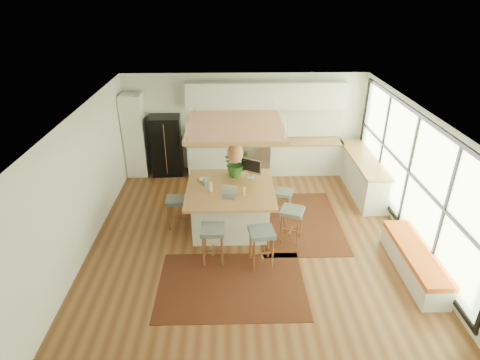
{
  "coord_description": "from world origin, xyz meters",
  "views": [
    {
      "loc": [
        -0.38,
        -6.92,
        4.85
      ],
      "look_at": [
        -0.2,
        0.5,
        1.1
      ],
      "focal_mm": 29.69,
      "sensor_mm": 36.0,
      "label": 1
    }
  ],
  "objects_px": {
    "fridge": "(166,142)",
    "laptop": "(228,192)",
    "stool_right_front": "(291,225)",
    "stool_right_back": "(283,202)",
    "stool_left_side": "(177,212)",
    "island": "(231,207)",
    "monitor": "(251,167)",
    "stool_near_right": "(261,249)",
    "microwave": "(200,135)",
    "stool_near_left": "(213,245)",
    "island_plant": "(236,165)"
  },
  "relations": [
    {
      "from": "stool_right_back",
      "to": "stool_left_side",
      "type": "relative_size",
      "value": 0.94
    },
    {
      "from": "stool_near_left",
      "to": "stool_near_right",
      "type": "xyz_separation_m",
      "value": [
        0.91,
        -0.12,
        0.0
      ]
    },
    {
      "from": "microwave",
      "to": "island",
      "type": "bearing_deg",
      "value": -53.35
    },
    {
      "from": "stool_right_back",
      "to": "monitor",
      "type": "height_order",
      "value": "monitor"
    },
    {
      "from": "laptop",
      "to": "stool_near_right",
      "type": "bearing_deg",
      "value": -46.4
    },
    {
      "from": "stool_near_right",
      "to": "island",
      "type": "bearing_deg",
      "value": 112.7
    },
    {
      "from": "fridge",
      "to": "island",
      "type": "xyz_separation_m",
      "value": [
        1.73,
        -2.71,
        -0.46
      ]
    },
    {
      "from": "island",
      "to": "laptop",
      "type": "height_order",
      "value": "laptop"
    },
    {
      "from": "stool_right_front",
      "to": "monitor",
      "type": "height_order",
      "value": "monitor"
    },
    {
      "from": "stool_right_back",
      "to": "island_plant",
      "type": "relative_size",
      "value": 1.03
    },
    {
      "from": "stool_near_left",
      "to": "stool_right_back",
      "type": "bearing_deg",
      "value": 46.18
    },
    {
      "from": "stool_near_right",
      "to": "microwave",
      "type": "xyz_separation_m",
      "value": [
        -1.36,
        4.02,
        0.77
      ]
    },
    {
      "from": "microwave",
      "to": "stool_left_side",
      "type": "bearing_deg",
      "value": -77.98
    },
    {
      "from": "fridge",
      "to": "stool_near_right",
      "type": "relative_size",
      "value": 2.15
    },
    {
      "from": "fridge",
      "to": "island_plant",
      "type": "relative_size",
      "value": 2.61
    },
    {
      "from": "stool_near_right",
      "to": "stool_right_back",
      "type": "bearing_deg",
      "value": 70.12
    },
    {
      "from": "stool_near_right",
      "to": "stool_right_front",
      "type": "xyz_separation_m",
      "value": [
        0.67,
        0.77,
        0.0
      ]
    },
    {
      "from": "fridge",
      "to": "stool_right_back",
      "type": "distance_m",
      "value": 3.8
    },
    {
      "from": "stool_near_left",
      "to": "stool_right_back",
      "type": "xyz_separation_m",
      "value": [
        1.53,
        1.59,
        0.0
      ]
    },
    {
      "from": "stool_right_front",
      "to": "monitor",
      "type": "bearing_deg",
      "value": 126.88
    },
    {
      "from": "stool_near_left",
      "to": "island_plant",
      "type": "height_order",
      "value": "island_plant"
    },
    {
      "from": "stool_left_side",
      "to": "stool_near_right",
      "type": "bearing_deg",
      "value": -37.83
    },
    {
      "from": "fridge",
      "to": "island",
      "type": "height_order",
      "value": "fridge"
    },
    {
      "from": "island",
      "to": "stool_near_right",
      "type": "height_order",
      "value": "island"
    },
    {
      "from": "stool_left_side",
      "to": "microwave",
      "type": "bearing_deg",
      "value": 81.96
    },
    {
      "from": "stool_near_left",
      "to": "stool_right_front",
      "type": "distance_m",
      "value": 1.71
    },
    {
      "from": "fridge",
      "to": "stool_right_back",
      "type": "xyz_separation_m",
      "value": [
        2.93,
        -2.36,
        -0.57
      ]
    },
    {
      "from": "stool_near_left",
      "to": "microwave",
      "type": "xyz_separation_m",
      "value": [
        -0.46,
        3.9,
        0.77
      ]
    },
    {
      "from": "stool_right_front",
      "to": "stool_right_back",
      "type": "bearing_deg",
      "value": 93.09
    },
    {
      "from": "stool_near_right",
      "to": "island_plant",
      "type": "distance_m",
      "value": 2.17
    },
    {
      "from": "stool_left_side",
      "to": "fridge",
      "type": "bearing_deg",
      "value": 101.7
    },
    {
      "from": "stool_near_right",
      "to": "laptop",
      "type": "xyz_separation_m",
      "value": [
        -0.61,
        0.96,
        0.7
      ]
    },
    {
      "from": "fridge",
      "to": "laptop",
      "type": "bearing_deg",
      "value": -64.35
    },
    {
      "from": "fridge",
      "to": "stool_right_front",
      "type": "distance_m",
      "value": 4.48
    },
    {
      "from": "laptop",
      "to": "monitor",
      "type": "bearing_deg",
      "value": 71.43
    },
    {
      "from": "stool_near_right",
      "to": "stool_near_left",
      "type": "bearing_deg",
      "value": 172.24
    },
    {
      "from": "island",
      "to": "monitor",
      "type": "relative_size",
      "value": 3.71
    },
    {
      "from": "stool_near_right",
      "to": "stool_right_back",
      "type": "relative_size",
      "value": 1.18
    },
    {
      "from": "stool_near_left",
      "to": "monitor",
      "type": "bearing_deg",
      "value": 64.93
    },
    {
      "from": "stool_right_front",
      "to": "microwave",
      "type": "height_order",
      "value": "microwave"
    },
    {
      "from": "island",
      "to": "island_plant",
      "type": "relative_size",
      "value": 2.94
    },
    {
      "from": "stool_right_front",
      "to": "stool_near_right",
      "type": "bearing_deg",
      "value": -130.92
    },
    {
      "from": "island",
      "to": "stool_near_right",
      "type": "relative_size",
      "value": 2.42
    },
    {
      "from": "stool_near_right",
      "to": "monitor",
      "type": "xyz_separation_m",
      "value": [
        -0.11,
        1.82,
        0.83
      ]
    },
    {
      "from": "stool_right_front",
      "to": "monitor",
      "type": "distance_m",
      "value": 1.55
    },
    {
      "from": "monitor",
      "to": "microwave",
      "type": "relative_size",
      "value": 0.85
    },
    {
      "from": "monitor",
      "to": "microwave",
      "type": "bearing_deg",
      "value": 149.83
    },
    {
      "from": "stool_left_side",
      "to": "laptop",
      "type": "bearing_deg",
      "value": -19.03
    },
    {
      "from": "fridge",
      "to": "stool_near_right",
      "type": "xyz_separation_m",
      "value": [
        2.31,
        -4.08,
        -0.57
      ]
    },
    {
      "from": "fridge",
      "to": "microwave",
      "type": "distance_m",
      "value": 0.96
    }
  ]
}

